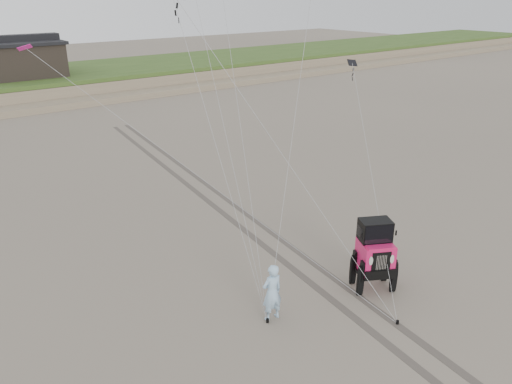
{
  "coord_description": "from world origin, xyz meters",
  "views": [
    {
      "loc": [
        -8.92,
        -8.3,
        8.44
      ],
      "look_at": [
        -0.02,
        3.0,
        2.6
      ],
      "focal_mm": 35.0,
      "sensor_mm": 36.0,
      "label": 1
    }
  ],
  "objects": [
    {
      "name": "jeep",
      "position": [
        1.9,
        -0.28,
        0.88
      ],
      "size": [
        4.06,
        5.13,
        1.76
      ],
      "primitive_type": null,
      "rotation": [
        0.0,
        0.0,
        -0.5
      ],
      "color": "#DF1A5D",
      "rests_on": "ground"
    },
    {
      "name": "tire_tracks",
      "position": [
        2.0,
        8.0,
        0.0
      ],
      "size": [
        5.22,
        29.74,
        0.01
      ],
      "color": "#4C443D",
      "rests_on": "ground"
    },
    {
      "name": "ground",
      "position": [
        0.0,
        0.0,
        0.0
      ],
      "size": [
        160.0,
        160.0,
        0.0
      ],
      "primitive_type": "plane",
      "color": "#6B6054",
      "rests_on": "ground"
    },
    {
      "name": "stake_aux",
      "position": [
        1.05,
        -1.87,
        0.06
      ],
      "size": [
        0.08,
        0.08,
        0.12
      ],
      "primitive_type": "cylinder",
      "color": "black",
      "rests_on": "ground"
    },
    {
      "name": "stake_main",
      "position": [
        -1.69,
        0.37,
        0.06
      ],
      "size": [
        0.08,
        0.08,
        0.12
      ],
      "primitive_type": "cylinder",
      "color": "black",
      "rests_on": "ground"
    },
    {
      "name": "man",
      "position": [
        -1.48,
        0.44,
        0.84
      ],
      "size": [
        0.65,
        0.46,
        1.69
      ],
      "primitive_type": "imported",
      "rotation": [
        0.0,
        0.0,
        3.05
      ],
      "color": "#82A5C9",
      "rests_on": "ground"
    },
    {
      "name": "cabin",
      "position": [
        2.0,
        37.0,
        3.24
      ],
      "size": [
        6.4,
        5.4,
        3.35
      ],
      "color": "black",
      "rests_on": "dune_ridge"
    }
  ]
}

